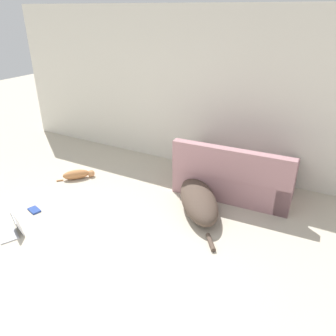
% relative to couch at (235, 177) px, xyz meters
% --- Properties ---
extents(ground_plane, '(20.00, 20.00, 0.00)m').
position_rel_couch_xyz_m(ground_plane, '(-0.99, -2.86, -0.27)').
color(ground_plane, '#BCB29E').
extents(wall_back, '(7.69, 0.06, 2.67)m').
position_rel_couch_xyz_m(wall_back, '(-0.99, 0.65, 1.07)').
color(wall_back, silver).
rests_on(wall_back, ground_plane).
extents(couch, '(1.78, 0.99, 0.85)m').
position_rel_couch_xyz_m(couch, '(0.00, 0.00, 0.00)').
color(couch, '#A3757A').
rests_on(couch, ground_plane).
extents(dog, '(1.17, 1.53, 0.35)m').
position_rel_couch_xyz_m(dog, '(-0.32, -0.67, -0.10)').
color(dog, '#4C3D33').
rests_on(dog, ground_plane).
extents(cat, '(0.48, 0.51, 0.16)m').
position_rel_couch_xyz_m(cat, '(-2.45, -0.82, -0.19)').
color(cat, '#BC7A47').
rests_on(cat, ground_plane).
extents(laptop_open, '(0.42, 0.40, 0.23)m').
position_rel_couch_xyz_m(laptop_open, '(-2.13, -2.35, -0.19)').
color(laptop_open, '#B7B7BC').
rests_on(laptop_open, ground_plane).
extents(book_blue, '(0.22, 0.17, 0.02)m').
position_rel_couch_xyz_m(book_blue, '(-2.31, -1.87, -0.25)').
color(book_blue, '#28428E').
rests_on(book_blue, ground_plane).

